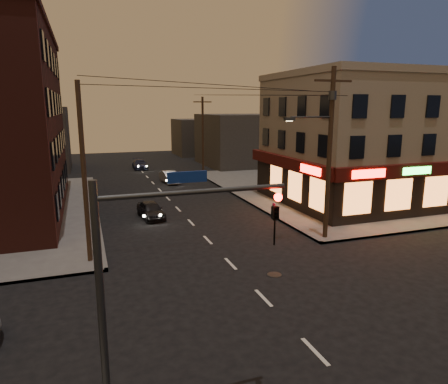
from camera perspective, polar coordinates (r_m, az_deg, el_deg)
name	(u,v)px	position (r m, az deg, el deg)	size (l,w,h in m)	color
ground	(264,298)	(17.47, 5.67, -14.84)	(120.00, 120.00, 0.00)	black
sidewalk_ne	(346,187)	(42.03, 17.09, 0.72)	(24.00, 28.00, 0.15)	#514F4C
pizza_building	(371,139)	(35.73, 20.21, 7.17)	(15.85, 12.85, 10.50)	gray
bg_building_ne_a	(240,140)	(56.23, 2.34, 7.47)	(10.00, 12.00, 7.00)	#3F3D3A
bg_building_nw	(31,139)	(56.57, -25.89, 6.83)	(9.00, 10.00, 8.00)	#3F3D3A
bg_building_ne_b	(199,137)	(68.86, -3.58, 7.85)	(8.00, 8.00, 6.00)	#3F3D3A
utility_pole_main	(328,145)	(24.08, 14.65, 6.55)	(4.20, 0.44, 10.00)	#382619
utility_pole_far	(203,135)	(48.14, -3.04, 8.09)	(0.26, 0.26, 9.00)	#382619
utility_pole_west	(84,174)	(20.84, -19.37, 2.41)	(0.24, 0.24, 9.00)	#382619
traffic_signal	(147,275)	(9.33, -10.90, -11.63)	(4.49, 0.32, 6.47)	#333538
sedan_near	(151,210)	(29.42, -10.41, -2.52)	(1.45, 3.61, 1.23)	black
sedan_mid	(170,177)	(42.85, -7.75, 2.12)	(1.36, 3.90, 1.29)	gray
sedan_far	(140,164)	(53.58, -11.95, 3.90)	(1.74, 4.27, 1.24)	#1B1F36
fire_hydrant	(274,207)	(30.09, 7.13, -2.19)	(0.33, 0.33, 0.77)	maroon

